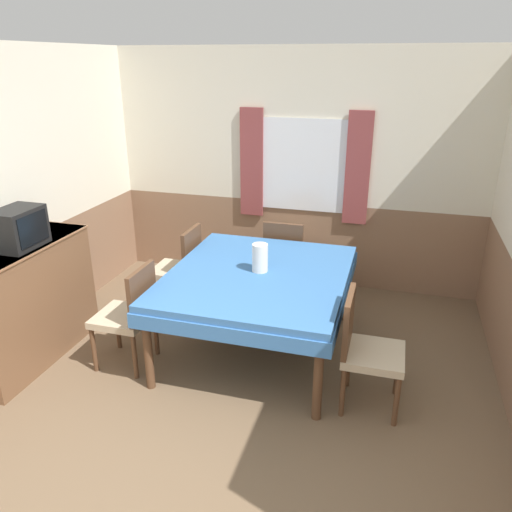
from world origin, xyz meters
The scene contains 10 objects.
wall_back centered at (0.01, 3.70, 1.30)m, with size 4.52×0.09×2.60m.
wall_left centered at (-2.09, 1.84, 1.30)m, with size 0.05×4.08×2.60m.
dining_table centered at (0.03, 2.08, 0.66)m, with size 1.53×1.76×0.76m.
chair_head_window centered at (0.03, 3.16, 0.49)m, with size 0.44×0.44×0.90m.
chair_right_near centered at (1.00, 1.56, 0.49)m, with size 0.44×0.44×0.90m.
chair_left_far centered at (-0.93, 2.60, 0.49)m, with size 0.44×0.44×0.90m.
chair_left_near centered at (-0.93, 1.56, 0.49)m, with size 0.44×0.44×0.90m.
sideboard centered at (-1.82, 1.42, 0.53)m, with size 0.46×1.32×1.04m.
tv centered at (-1.78, 1.43, 1.20)m, with size 0.29×0.40×0.32m.
vase centered at (0.04, 2.12, 0.88)m, with size 0.14×0.14×0.24m.
Camera 1 is at (1.10, -1.69, 2.46)m, focal length 35.00 mm.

